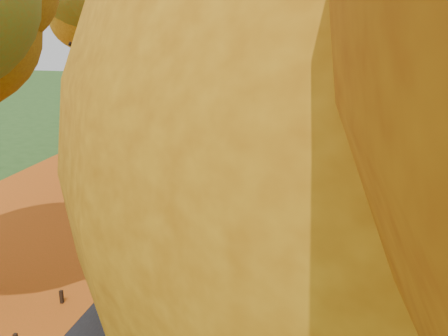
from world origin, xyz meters
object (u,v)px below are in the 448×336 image
at_px(streetlamp_far, 332,64).
at_px(car_silver, 265,108).
at_px(streetlamp_near, 288,176).
at_px(car_dark, 264,111).
at_px(bus, 270,168).
at_px(car_white, 245,131).
at_px(streetlamp_mid, 322,89).

bearing_deg(streetlamp_far, car_silver, -126.40).
height_order(streetlamp_near, streetlamp_far, same).
relative_size(streetlamp_near, car_dark, 1.98).
bearing_deg(streetlamp_near, streetlamp_far, 90.00).
xyz_separation_m(bus, car_white, (-4.14, 13.48, -0.94)).
distance_m(streetlamp_mid, car_white, 7.92).
height_order(streetlamp_mid, car_white, streetlamp_mid).
relative_size(streetlamp_mid, bus, 0.69).
xyz_separation_m(streetlamp_far, bus, (-2.16, -32.90, -3.11)).
distance_m(streetlamp_far, car_white, 20.81).
relative_size(streetlamp_mid, car_white, 2.17).
xyz_separation_m(streetlamp_near, streetlamp_far, (0.00, 44.00, 0.00)).
relative_size(streetlamp_near, car_white, 2.17).
xyz_separation_m(streetlamp_near, car_dark, (-6.26, 34.65, -4.09)).
height_order(streetlamp_mid, streetlamp_far, same).
height_order(streetlamp_near, car_dark, streetlamp_near).
bearing_deg(car_white, streetlamp_far, 87.60).
bearing_deg(streetlamp_near, car_silver, 100.07).
bearing_deg(car_white, streetlamp_near, -60.07).
bearing_deg(car_white, bus, -57.37).
bearing_deg(bus, car_dark, 104.14).
bearing_deg(car_silver, streetlamp_far, 60.87).
bearing_deg(streetlamp_far, streetlamp_mid, -90.00).
height_order(car_silver, car_dark, car_silver).
distance_m(bus, car_silver, 24.72).
distance_m(streetlamp_mid, car_dark, 14.69).
distance_m(streetlamp_near, streetlamp_mid, 22.00).
distance_m(streetlamp_far, car_silver, 11.31).
xyz_separation_m(streetlamp_near, car_silver, (-6.30, 35.46, -3.90)).
distance_m(streetlamp_near, car_white, 25.70).
bearing_deg(bus, streetlamp_near, -74.73).
bearing_deg(car_white, car_silver, 105.56).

